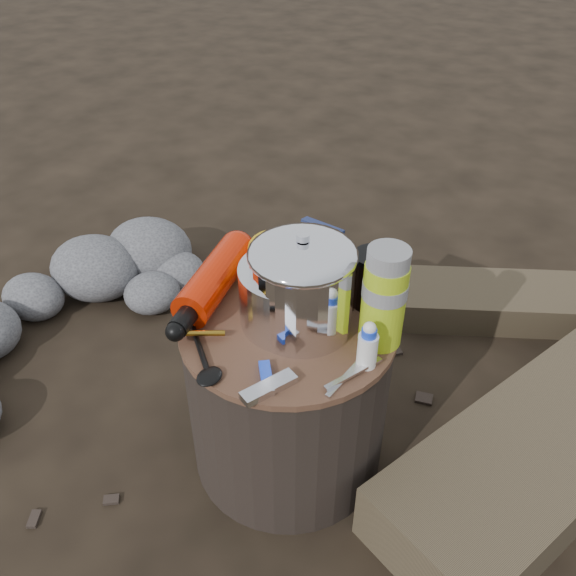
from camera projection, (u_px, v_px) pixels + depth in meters
The scene contains 15 objects.
ground at pixel (288, 451), 1.42m from camera, with size 60.00×60.00×0.00m, color black.
stump at pixel (288, 393), 1.30m from camera, with size 0.43×0.43×0.39m, color black.
rock_ring at pixel (70, 311), 1.70m from camera, with size 0.42×0.91×0.18m, color #545458, non-canonical shape.
foil_windscreen at pixel (292, 295), 1.16m from camera, with size 0.20×0.20×0.12m, color silver.
camping_pot at pixel (302, 284), 1.12m from camera, with size 0.20×0.20×0.20m, color silver.
fuel_bottle at pixel (215, 278), 1.24m from camera, with size 0.08×0.32×0.08m, color red, non-canonical shape.
thermos at pixel (384, 298), 1.09m from camera, with size 0.08×0.08×0.20m, color #A8C91A.
travel_mug at pixel (372, 280), 1.20m from camera, with size 0.08×0.08×0.12m, color black.
stuff_sack at pixel (278, 253), 1.30m from camera, with size 0.14×0.11×0.10m, color gold.
food_pouch at pixel (320, 251), 1.28m from camera, with size 0.10×0.02×0.12m, color navy.
lighter at pixel (266, 374), 1.06m from camera, with size 0.02×0.08×0.01m, color blue.
multitool at pixel (269, 388), 1.04m from camera, with size 0.03×0.10×0.01m, color silver.
pot_grabber at pixel (347, 374), 1.07m from camera, with size 0.03×0.13×0.01m, color silver, non-canonical shape.
spork at pixel (200, 348), 1.12m from camera, with size 0.04×0.16×0.01m, color black, non-canonical shape.
squeeze_bottle at pixel (368, 347), 1.07m from camera, with size 0.04×0.04×0.09m, color white.
Camera 1 is at (0.45, -0.78, 1.16)m, focal length 37.77 mm.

